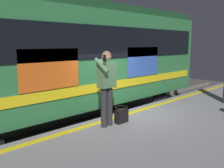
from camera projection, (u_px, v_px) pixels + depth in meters
ground_plane at (116, 142)px, 6.97m from camera, size 26.88×26.88×0.00m
platform at (175, 147)px, 5.60m from camera, size 17.92×3.72×0.87m
safety_line at (125, 115)px, 6.62m from camera, size 17.56×0.16×0.01m
track_rail_near at (92, 130)px, 7.73m from camera, size 23.29×0.08×0.16m
track_rail_far at (66, 120)px, 8.73m from camera, size 23.29×0.08×0.16m
train_carriage at (74, 54)px, 7.79m from camera, size 9.79×2.84×3.77m
passenger at (106, 82)px, 5.58m from camera, size 0.57×0.55×1.74m
handbag at (121, 115)px, 5.95m from camera, size 0.34×0.31×0.39m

